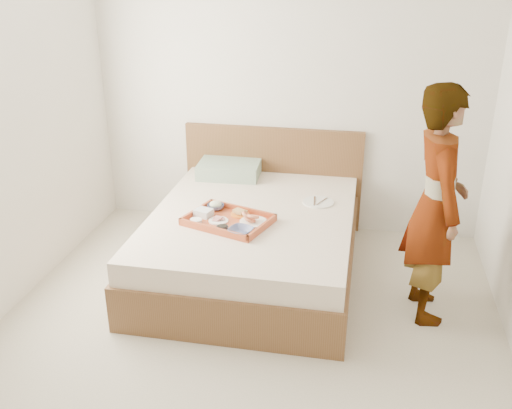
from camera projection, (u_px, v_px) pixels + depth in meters
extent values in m
cube|color=beige|center=(240.00, 349.00, 3.79)|extent=(3.50, 4.00, 0.01)
cube|color=silver|center=(288.00, 89.00, 5.08)|extent=(3.50, 0.01, 2.60)
cube|color=brown|center=(252.00, 243.00, 4.61)|extent=(1.65, 2.00, 0.53)
cube|color=brown|center=(273.00, 177.00, 5.40)|extent=(1.65, 0.06, 0.95)
cube|color=gray|center=(229.00, 169.00, 5.23)|extent=(0.56, 0.40, 0.13)
cube|color=#C14F2D|center=(228.00, 220.00, 4.33)|extent=(0.71, 0.61, 0.05)
cylinder|color=white|center=(253.00, 222.00, 4.30)|extent=(0.26, 0.26, 0.01)
imported|color=navy|center=(241.00, 231.00, 4.13)|extent=(0.22, 0.22, 0.04)
cylinder|color=black|center=(222.00, 228.00, 4.17)|extent=(0.11, 0.11, 0.03)
cylinder|color=white|center=(218.00, 221.00, 4.32)|extent=(0.19, 0.19, 0.01)
cylinder|color=orange|center=(240.00, 214.00, 4.43)|extent=(0.19, 0.19, 0.01)
imported|color=navy|center=(216.00, 207.00, 4.52)|extent=(0.17, 0.17, 0.04)
cube|color=silver|center=(203.00, 213.00, 4.40)|extent=(0.15, 0.14, 0.05)
cylinder|color=white|center=(196.00, 221.00, 4.29)|extent=(0.11, 0.11, 0.03)
cylinder|color=white|center=(318.00, 202.00, 4.69)|extent=(0.30, 0.30, 0.01)
imported|color=silver|center=(436.00, 205.00, 3.88)|extent=(0.50, 0.67, 1.67)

